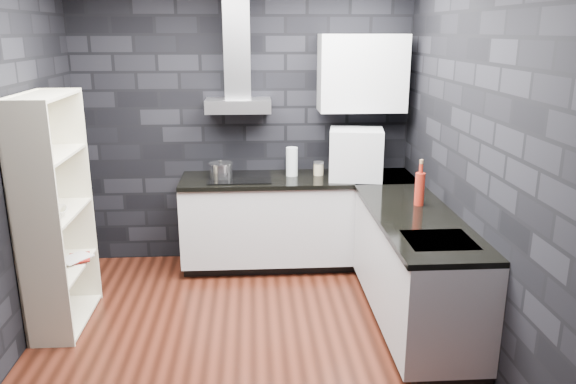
{
  "coord_description": "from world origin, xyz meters",
  "views": [
    {
      "loc": [
        0.08,
        -3.8,
        2.23
      ],
      "look_at": [
        0.35,
        0.45,
        1.0
      ],
      "focal_mm": 35.0,
      "sensor_mm": 36.0,
      "label": 1
    }
  ],
  "objects": [
    {
      "name": "appliance_garage",
      "position": [
        1.03,
        1.2,
        1.12
      ],
      "size": [
        0.53,
        0.45,
        0.48
      ],
      "primitive_type": "cube",
      "rotation": [
        0.0,
        0.0,
        -0.16
      ],
      "color": "silver",
      "rests_on": "counter_back_top"
    },
    {
      "name": "hood_body",
      "position": [
        -0.05,
        1.43,
        1.56
      ],
      "size": [
        0.6,
        0.34,
        0.12
      ],
      "primitive_type": "cube",
      "color": "#A7A6AB",
      "rests_on": "wall_back"
    },
    {
      "name": "counter_back_cab",
      "position": [
        0.5,
        1.3,
        0.48
      ],
      "size": [
        2.2,
        0.6,
        0.76
      ],
      "primitive_type": "cube",
      "color": "silver",
      "rests_on": "ground"
    },
    {
      "name": "fruit_bowl",
      "position": [
        -1.42,
        0.23,
        0.94
      ],
      "size": [
        0.3,
        0.3,
        0.06
      ],
      "primitive_type": "imported",
      "rotation": [
        0.0,
        0.0,
        0.29
      ],
      "color": "silver",
      "rests_on": "bookshelf"
    },
    {
      "name": "cooktop",
      "position": [
        -0.05,
        1.3,
        0.91
      ],
      "size": [
        0.58,
        0.5,
        0.01
      ],
      "primitive_type": "cube",
      "color": "black",
      "rests_on": "counter_back_top"
    },
    {
      "name": "upper_cabinet",
      "position": [
        1.1,
        1.43,
        1.85
      ],
      "size": [
        0.8,
        0.35,
        0.7
      ],
      "primitive_type": "cube",
      "color": "silver",
      "rests_on": "wall_back"
    },
    {
      "name": "wall_front",
      "position": [
        0.0,
        -1.62,
        1.35
      ],
      "size": [
        3.2,
        0.05,
        2.7
      ],
      "primitive_type": "cube",
      "color": "black",
      "rests_on": "ground"
    },
    {
      "name": "glass_vase",
      "position": [
        0.44,
        1.36,
        1.04
      ],
      "size": [
        0.11,
        0.11,
        0.27
      ],
      "primitive_type": "cylinder",
      "rotation": [
        0.0,
        0.0,
        -0.01
      ],
      "color": "silver",
      "rests_on": "counter_back_top"
    },
    {
      "name": "utensil_crock",
      "position": [
        0.9,
        1.24,
        0.96
      ],
      "size": [
        0.09,
        0.09,
        0.12
      ],
      "primitive_type": "cylinder",
      "rotation": [
        0.0,
        0.0,
        -0.02
      ],
      "color": "#B5B6BA",
      "rests_on": "counter_back_top"
    },
    {
      "name": "counter_right_top",
      "position": [
        1.29,
        0.1,
        0.88
      ],
      "size": [
        0.62,
        1.8,
        0.04
      ],
      "primitive_type": "cube",
      "color": "black",
      "rests_on": "counter_right_cab"
    },
    {
      "name": "toekick_right",
      "position": [
        1.34,
        0.1,
        0.05
      ],
      "size": [
        0.5,
        1.78,
        0.1
      ],
      "primitive_type": "cube",
      "color": "black",
      "rests_on": "ground"
    },
    {
      "name": "book_red",
      "position": [
        -1.4,
        0.44,
        0.57
      ],
      "size": [
        0.16,
        0.06,
        0.22
      ],
      "primitive_type": "imported",
      "rotation": [
        0.0,
        0.0,
        0.27
      ],
      "color": "maroon",
      "rests_on": "bookshelf"
    },
    {
      "name": "counter_back_top",
      "position": [
        0.5,
        1.29,
        0.88
      ],
      "size": [
        2.2,
        0.62,
        0.04
      ],
      "primitive_type": "cube",
      "color": "black",
      "rests_on": "counter_back_cab"
    },
    {
      "name": "wall_back",
      "position": [
        0.0,
        1.62,
        1.35
      ],
      "size": [
        3.2,
        0.05,
        2.7
      ],
      "primitive_type": "cube",
      "color": "black",
      "rests_on": "ground"
    },
    {
      "name": "hood_chimney",
      "position": [
        -0.05,
        1.5,
        2.07
      ],
      "size": [
        0.24,
        0.2,
        0.9
      ],
      "primitive_type": "cube",
      "color": "#A7A6AB",
      "rests_on": "hood_body"
    },
    {
      "name": "counter_right_cab",
      "position": [
        1.3,
        0.1,
        0.48
      ],
      "size": [
        0.6,
        1.8,
        0.76
      ],
      "primitive_type": "cube",
      "color": "silver",
      "rests_on": "ground"
    },
    {
      "name": "storage_jar",
      "position": [
        0.7,
        1.36,
        0.96
      ],
      "size": [
        0.1,
        0.1,
        0.11
      ],
      "primitive_type": "cylinder",
      "rotation": [
        0.0,
        0.0,
        0.05
      ],
      "color": "tan",
      "rests_on": "counter_back_top"
    },
    {
      "name": "counter_corner_top",
      "position": [
        1.3,
        1.3,
        0.88
      ],
      "size": [
        0.62,
        0.62,
        0.04
      ],
      "primitive_type": "cube",
      "color": "black",
      "rests_on": "counter_right_cab"
    },
    {
      "name": "ground",
      "position": [
        0.0,
        0.0,
        0.0
      ],
      "size": [
        3.2,
        3.2,
        0.0
      ],
      "primitive_type": "plane",
      "color": "#461C11"
    },
    {
      "name": "book_second",
      "position": [
        -1.43,
        0.5,
        0.59
      ],
      "size": [
        0.16,
        0.12,
        0.25
      ],
      "primitive_type": "imported",
      "rotation": [
        0.0,
        0.0,
        -0.64
      ],
      "color": "#B2B2B2",
      "rests_on": "bookshelf"
    },
    {
      "name": "sink_rim",
      "position": [
        1.3,
        -0.4,
        0.89
      ],
      "size": [
        0.44,
        0.4,
        0.01
      ],
      "primitive_type": "cube",
      "color": "#A7A6AB",
      "rests_on": "counter_right_top"
    },
    {
      "name": "wall_left",
      "position": [
        -1.62,
        0.0,
        1.35
      ],
      "size": [
        0.05,
        3.2,
        2.7
      ],
      "primitive_type": "cube",
      "color": "black",
      "rests_on": "ground"
    },
    {
      "name": "red_bottle",
      "position": [
        1.38,
        0.36,
        1.03
      ],
      "size": [
        0.09,
        0.09,
        0.26
      ],
      "primitive_type": "cylinder",
      "rotation": [
        0.0,
        0.0,
        -0.14
      ],
      "color": "maroon",
      "rests_on": "counter_right_top"
    },
    {
      "name": "wall_right",
      "position": [
        1.62,
        0.0,
        1.35
      ],
      "size": [
        0.05,
        3.2,
        2.7
      ],
      "primitive_type": "cube",
      "color": "black",
      "rests_on": "ground"
    },
    {
      "name": "pot",
      "position": [
        -0.22,
        1.29,
        0.97
      ],
      "size": [
        0.23,
        0.23,
        0.12
      ],
      "primitive_type": "cylinder",
      "rotation": [
        0.0,
        0.0,
        -0.08
      ],
      "color": "#B5B6BA",
      "rests_on": "cooktop"
    },
    {
      "name": "toekick_back",
      "position": [
        0.5,
        1.34,
        0.05
      ],
      "size": [
        2.18,
        0.5,
        0.1
      ],
      "primitive_type": "cube",
      "color": "black",
      "rests_on": "ground"
    },
    {
      "name": "bookshelf",
      "position": [
        -1.42,
        0.32,
        0.9
      ],
      "size": [
        0.59,
        0.87,
        1.8
      ],
      "primitive_type": "cube",
      "rotation": [
        0.0,
        0.0,
        -0.35
      ],
      "color": "beige",
      "rests_on": "ground"
    }
  ]
}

